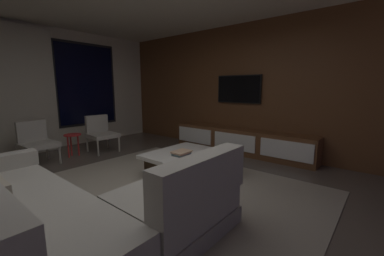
# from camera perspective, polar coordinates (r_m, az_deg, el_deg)

# --- Properties ---
(floor) EXTENTS (9.20, 9.20, 0.00)m
(floor) POSITION_cam_1_polar(r_m,az_deg,el_deg) (3.16, -13.09, -16.60)
(floor) COLOR #564C44
(back_wall_with_window) EXTENTS (6.60, 0.30, 2.70)m
(back_wall_with_window) POSITION_cam_1_polar(r_m,az_deg,el_deg) (6.12, -35.37, 7.51)
(back_wall_with_window) COLOR beige
(back_wall_with_window) RESTS_ON floor
(media_wall) EXTENTS (0.12, 7.80, 2.70)m
(media_wall) POSITION_cam_1_polar(r_m,az_deg,el_deg) (5.27, 14.05, 8.99)
(media_wall) COLOR brown
(media_wall) RESTS_ON floor
(area_rug) EXTENTS (3.20, 3.80, 0.01)m
(area_rug) POSITION_cam_1_polar(r_m,az_deg,el_deg) (3.29, -6.97, -15.19)
(area_rug) COLOR gray
(area_rug) RESTS_ON floor
(sectional_couch) EXTENTS (1.98, 2.50, 0.82)m
(sectional_couch) POSITION_cam_1_polar(r_m,az_deg,el_deg) (2.49, -27.48, -17.59)
(sectional_couch) COLOR gray
(sectional_couch) RESTS_ON floor
(coffee_table) EXTENTS (1.16, 1.16, 0.36)m
(coffee_table) POSITION_cam_1_polar(r_m,az_deg,el_deg) (3.81, -0.60, -8.64)
(coffee_table) COLOR black
(coffee_table) RESTS_ON floor
(book_stack_on_coffee_table) EXTENTS (0.31, 0.22, 0.07)m
(book_stack_on_coffee_table) POSITION_cam_1_polar(r_m,az_deg,el_deg) (3.68, -2.56, -5.92)
(book_stack_on_coffee_table) COLOR #89AAB4
(book_stack_on_coffee_table) RESTS_ON coffee_table
(accent_chair_near_window) EXTENTS (0.57, 0.59, 0.78)m
(accent_chair_near_window) POSITION_cam_1_polar(r_m,az_deg,el_deg) (5.59, -20.98, -0.78)
(accent_chair_near_window) COLOR #B2ADA0
(accent_chair_near_window) RESTS_ON floor
(accent_chair_by_curtain) EXTENTS (0.57, 0.59, 0.78)m
(accent_chair_by_curtain) POSITION_cam_1_polar(r_m,az_deg,el_deg) (5.19, -33.20, -2.49)
(accent_chair_by_curtain) COLOR #B2ADA0
(accent_chair_by_curtain) RESTS_ON floor
(side_stool) EXTENTS (0.32, 0.32, 0.46)m
(side_stool) POSITION_cam_1_polar(r_m,az_deg,el_deg) (5.37, -26.63, -2.22)
(side_stool) COLOR red
(side_stool) RESTS_ON floor
(media_console) EXTENTS (0.46, 3.10, 0.52)m
(media_console) POSITION_cam_1_polar(r_m,az_deg,el_deg) (5.16, 11.64, -3.23)
(media_console) COLOR brown
(media_console) RESTS_ON floor
(mounted_tv) EXTENTS (0.05, 1.02, 0.59)m
(mounted_tv) POSITION_cam_1_polar(r_m,az_deg,el_deg) (5.29, 11.06, 9.10)
(mounted_tv) COLOR black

